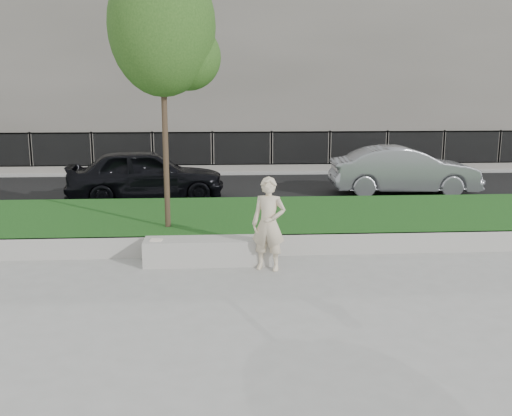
{
  "coord_description": "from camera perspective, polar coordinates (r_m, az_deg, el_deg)",
  "views": [
    {
      "loc": [
        -0.39,
        -9.22,
        2.99
      ],
      "look_at": [
        0.3,
        1.2,
        0.88
      ],
      "focal_mm": 40.0,
      "sensor_mm": 36.0,
      "label": 1
    }
  ],
  "objects": [
    {
      "name": "book",
      "position": [
        10.13,
        -9.95,
        -3.17
      ],
      "size": [
        0.22,
        0.18,
        0.02
      ],
      "primitive_type": "cube",
      "rotation": [
        0.0,
        0.0,
        -0.17
      ],
      "color": "white",
      "rests_on": "stone_bench"
    },
    {
      "name": "grass_bank",
      "position": [
        12.54,
        -1.93,
        -1.45
      ],
      "size": [
        34.0,
        4.0,
        0.4
      ],
      "primitive_type": "cube",
      "color": "black",
      "rests_on": "ground"
    },
    {
      "name": "grass_kerb",
      "position": [
        10.64,
        -1.58,
        -3.8
      ],
      "size": [
        34.0,
        0.08,
        0.4
      ],
      "primitive_type": "cube",
      "color": "#A09E96",
      "rests_on": "ground"
    },
    {
      "name": "stone_bench",
      "position": [
        10.21,
        -4.84,
        -4.32
      ],
      "size": [
        2.24,
        0.56,
        0.46
      ],
      "primitive_type": "cube",
      "color": "#A09E96",
      "rests_on": "ground"
    },
    {
      "name": "iron_fence",
      "position": [
        21.36,
        -2.74,
        4.82
      ],
      "size": [
        32.0,
        0.3,
        1.5
      ],
      "color": "slate",
      "rests_on": "far_pavement"
    },
    {
      "name": "man",
      "position": [
        9.71,
        1.28,
        -1.61
      ],
      "size": [
        0.68,
        0.56,
        1.61
      ],
      "primitive_type": "imported",
      "rotation": [
        0.0,
        0.0,
        -0.34
      ],
      "color": "beige",
      "rests_on": "ground"
    },
    {
      "name": "building_facade",
      "position": [
        29.29,
        -3.14,
        15.33
      ],
      "size": [
        34.0,
        10.0,
        10.0
      ],
      "primitive_type": "cube",
      "color": "#615D55",
      "rests_on": "ground"
    },
    {
      "name": "street",
      "position": [
        17.97,
        -2.51,
        1.89
      ],
      "size": [
        34.0,
        7.0,
        0.04
      ],
      "primitive_type": "cube",
      "color": "black",
      "rests_on": "ground"
    },
    {
      "name": "far_pavement",
      "position": [
        22.42,
        -2.78,
        3.89
      ],
      "size": [
        34.0,
        3.0,
        0.12
      ],
      "primitive_type": "cube",
      "color": "gray",
      "rests_on": "ground"
    },
    {
      "name": "car_dark",
      "position": [
        16.13,
        -10.96,
        3.3
      ],
      "size": [
        4.48,
        2.27,
        1.46
      ],
      "primitive_type": "imported",
      "rotation": [
        0.0,
        0.0,
        1.7
      ],
      "color": "black",
      "rests_on": "street"
    },
    {
      "name": "car_silver",
      "position": [
        17.44,
        14.58,
        3.65
      ],
      "size": [
        4.36,
        1.71,
        1.41
      ],
      "primitive_type": "imported",
      "rotation": [
        0.0,
        0.0,
        1.52
      ],
      "color": "gray",
      "rests_on": "street"
    },
    {
      "name": "ground",
      "position": [
        9.7,
        -1.33,
        -6.55
      ],
      "size": [
        90.0,
        90.0,
        0.0
      ],
      "primitive_type": "plane",
      "color": "gray",
      "rests_on": "ground"
    },
    {
      "name": "young_tree",
      "position": [
        11.2,
        -8.97,
        17.04
      ],
      "size": [
        2.09,
        2.0,
        5.11
      ],
      "color": "#38281C",
      "rests_on": "grass_bank"
    }
  ]
}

